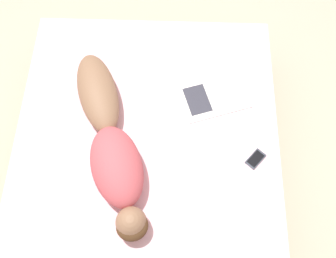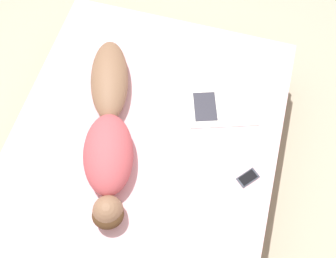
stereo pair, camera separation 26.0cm
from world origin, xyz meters
TOP-DOWN VIEW (x-y plane):
  - ground_plane at (0.00, 0.00)m, footprint 12.00×12.00m
  - bed at (0.00, 0.00)m, footprint 1.83×2.19m
  - person at (0.22, 0.02)m, footprint 0.64×1.35m
  - open_magazine at (-0.45, -0.40)m, footprint 0.55×0.45m
  - cell_phone at (-0.72, 0.06)m, footprint 0.15×0.15m

SIDE VIEW (x-z plane):
  - ground_plane at x=0.00m, z-range 0.00..0.00m
  - bed at x=0.00m, z-range 0.00..0.58m
  - open_magazine at x=-0.45m, z-range 0.58..0.59m
  - cell_phone at x=-0.72m, z-range 0.58..0.59m
  - person at x=0.22m, z-range 0.57..0.79m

